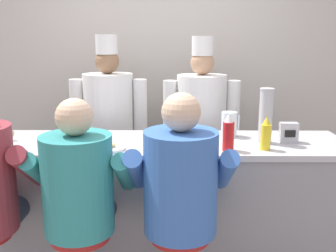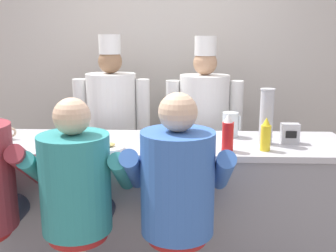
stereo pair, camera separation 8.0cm
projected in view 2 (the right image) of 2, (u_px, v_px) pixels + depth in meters
The scene contains 16 objects.
wall_back at pixel (162, 74), 3.97m from camera, with size 10.00×0.06×2.70m.
diner_counter at pixel (153, 207), 2.88m from camera, with size 2.75×0.68×1.00m.
ketchup_bottle_red at pixel (228, 134), 2.51m from camera, with size 0.07×0.07×0.25m.
mustard_bottle_yellow at pixel (266, 135), 2.53m from camera, with size 0.07×0.07×0.22m.
hot_sauce_bottle_orange at pixel (184, 143), 2.49m from camera, with size 0.03×0.03×0.13m.
water_pitcher_clear at pixel (230, 124), 2.89m from camera, with size 0.13×0.12×0.18m.
breakfast_plate at pixel (108, 147), 2.58m from camera, with size 0.22×0.22×0.04m.
cereal_bowl at pixel (168, 138), 2.74m from camera, with size 0.16×0.16×0.05m.
coffee_mug_white at pixel (80, 140), 2.65m from camera, with size 0.12×0.08×0.08m.
coffee_mug_tan at pixel (4, 133), 2.82m from camera, with size 0.14×0.09×0.10m.
cup_stack_steel at pixel (266, 116), 2.67m from camera, with size 0.10×0.10×0.38m.
napkin_dispenser_chrome at pixel (290, 133), 2.71m from camera, with size 0.12×0.07×0.14m.
diner_seated_teal at pixel (78, 189), 2.26m from camera, with size 0.61×0.60×1.40m.
diner_seated_blue at pixel (178, 188), 2.24m from camera, with size 0.63×0.62×1.43m.
cook_in_whites_near at pixel (112, 124), 3.52m from camera, with size 0.68×0.44×1.74m.
cook_in_whites_far at pixel (204, 126), 3.48m from camera, with size 0.67×0.43×1.73m.
Camera 2 is at (0.21, -2.33, 1.72)m, focal length 42.00 mm.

